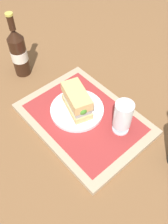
{
  "coord_description": "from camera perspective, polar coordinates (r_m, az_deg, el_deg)",
  "views": [
    {
      "loc": [
        0.39,
        -0.34,
        0.69
      ],
      "look_at": [
        0.0,
        0.0,
        0.05
      ],
      "focal_mm": 38.94,
      "sensor_mm": 36.0,
      "label": 1
    }
  ],
  "objects": [
    {
      "name": "ground_plane",
      "position": [
        0.87,
        0.0,
        -2.08
      ],
      "size": [
        3.0,
        3.0,
        0.0
      ],
      "primitive_type": "plane",
      "color": "brown"
    },
    {
      "name": "tray",
      "position": [
        0.86,
        0.0,
        -1.68
      ],
      "size": [
        0.44,
        0.32,
        0.02
      ],
      "primitive_type": "cube",
      "color": "tan",
      "rests_on": "ground_plane"
    },
    {
      "name": "placemat",
      "position": [
        0.85,
        0.0,
        -1.25
      ],
      "size": [
        0.38,
        0.27,
        0.0
      ],
      "primitive_type": "cube",
      "color": "#9E2D2D",
      "rests_on": "tray"
    },
    {
      "name": "plate",
      "position": [
        0.86,
        -1.83,
        0.41
      ],
      "size": [
        0.19,
        0.19,
        0.01
      ],
      "primitive_type": "cylinder",
      "color": "white",
      "rests_on": "placemat"
    },
    {
      "name": "sandwich",
      "position": [
        0.82,
        -1.82,
        2.46
      ],
      "size": [
        0.14,
        0.1,
        0.08
      ],
      "rotation": [
        0.0,
        0.0,
        -0.3
      ],
      "color": "tan",
      "rests_on": "plate"
    },
    {
      "name": "beer_glass",
      "position": [
        0.77,
        9.1,
        -0.99
      ],
      "size": [
        0.06,
        0.06,
        0.12
      ],
      "color": "silver",
      "rests_on": "placemat"
    },
    {
      "name": "second_bottle",
      "position": [
        1.01,
        -15.11,
        13.42
      ],
      "size": [
        0.07,
        0.07,
        0.27
      ],
      "color": "black",
      "rests_on": "ground_plane"
    }
  ]
}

